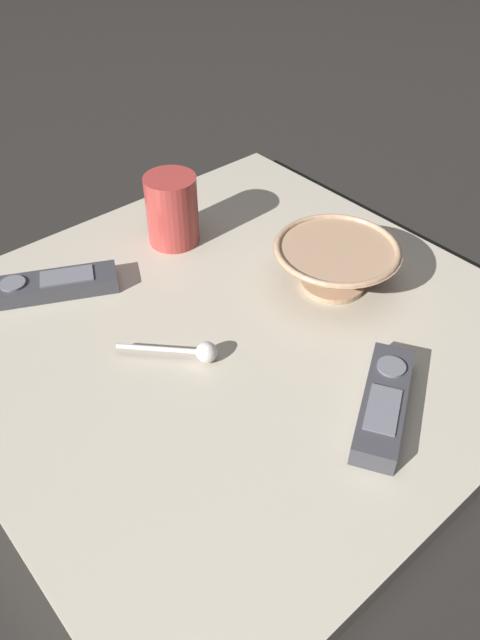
{
  "coord_description": "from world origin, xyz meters",
  "views": [
    {
      "loc": [
        -0.35,
        -0.42,
        0.52
      ],
      "look_at": [
        -0.0,
        -0.02,
        0.05
      ],
      "focal_mm": 34.01,
      "sensor_mm": 36.0,
      "label": 1
    }
  ],
  "objects_px": {
    "tv_remote_near": "(384,403)",
    "teaspoon": "(198,352)",
    "tv_remote_far": "(52,285)",
    "coffee_mug": "(172,210)",
    "cereal_bowl": "(335,263)"
  },
  "relations": [
    {
      "from": "tv_remote_near",
      "to": "teaspoon",
      "type": "bearing_deg",
      "value": 117.96
    },
    {
      "from": "teaspoon",
      "to": "tv_remote_far",
      "type": "relative_size",
      "value": 0.53
    },
    {
      "from": "tv_remote_near",
      "to": "coffee_mug",
      "type": "bearing_deg",
      "value": 86.56
    },
    {
      "from": "teaspoon",
      "to": "coffee_mug",
      "type": "bearing_deg",
      "value": 60.08
    },
    {
      "from": "cereal_bowl",
      "to": "tv_remote_near",
      "type": "relative_size",
      "value": 1.05
    },
    {
      "from": "coffee_mug",
      "to": "tv_remote_near",
      "type": "bearing_deg",
      "value": -93.44
    },
    {
      "from": "tv_remote_near",
      "to": "tv_remote_far",
      "type": "distance_m",
      "value": 0.44
    },
    {
      "from": "tv_remote_near",
      "to": "cereal_bowl",
      "type": "bearing_deg",
      "value": 56.45
    },
    {
      "from": "cereal_bowl",
      "to": "coffee_mug",
      "type": "relative_size",
      "value": 1.62
    },
    {
      "from": "cereal_bowl",
      "to": "coffee_mug",
      "type": "height_order",
      "value": "coffee_mug"
    },
    {
      "from": "cereal_bowl",
      "to": "teaspoon",
      "type": "xyz_separation_m",
      "value": [
        -0.22,
        0.01,
        -0.02
      ]
    },
    {
      "from": "coffee_mug",
      "to": "tv_remote_near",
      "type": "distance_m",
      "value": 0.4
    },
    {
      "from": "teaspoon",
      "to": "tv_remote_far",
      "type": "bearing_deg",
      "value": 106.97
    },
    {
      "from": "teaspoon",
      "to": "tv_remote_near",
      "type": "xyz_separation_m",
      "value": [
        0.1,
        -0.19,
        0.0
      ]
    },
    {
      "from": "tv_remote_far",
      "to": "tv_remote_near",
      "type": "bearing_deg",
      "value": -67.76
    }
  ]
}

